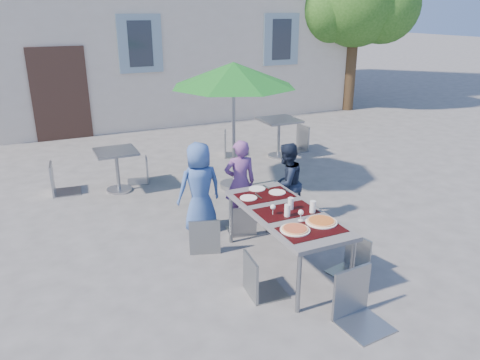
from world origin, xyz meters
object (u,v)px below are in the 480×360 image
chair_5 (362,268)px  patio_umbrella (234,76)px  child_0 (200,188)px  child_1 (240,182)px  chair_1 (242,202)px  cafe_table_1 (279,130)px  pizza_near_left (295,229)px  bg_chair_l_0 (56,160)px  dining_table (286,215)px  chair_4 (355,235)px  child_2 (286,183)px  pizza_near_right (321,221)px  bg_chair_l_1 (230,129)px  bg_chair_r_1 (299,123)px  bg_chair_r_0 (141,156)px  cafe_table_0 (117,164)px  chair_0 (204,214)px  chair_2 (280,188)px  chair_3 (259,252)px

chair_5 → patio_umbrella: patio_umbrella is taller
child_0 → child_1: size_ratio=1.02×
chair_1 → cafe_table_1: (2.28, 3.01, 0.11)m
pizza_near_left → bg_chair_l_0: bg_chair_l_0 is taller
chair_1 → dining_table: bearing=-84.8°
child_1 → chair_4: bearing=120.1°
child_1 → child_2: child_1 is taller
pizza_near_right → bg_chair_l_0: 4.91m
chair_1 → bg_chair_l_1: (1.37, 3.52, 0.12)m
pizza_near_left → bg_chair_r_1: (3.03, 4.80, -0.14)m
bg_chair_l_1 → bg_chair_r_0: bearing=-159.5°
chair_5 → bg_chair_l_1: bearing=78.9°
child_2 → bg_chair_r_0: size_ratio=1.43×
child_2 → pizza_near_left: bearing=42.7°
chair_1 → chair_4: bearing=-62.1°
cafe_table_0 → bg_chair_r_0: 0.57m
child_2 → bg_chair_r_1: 3.85m
patio_umbrella → pizza_near_right: bearing=-96.4°
chair_1 → bg_chair_l_0: (-2.20, 2.75, 0.11)m
dining_table → chair_0: (-0.75, 0.80, -0.17)m
child_0 → chair_5: size_ratio=1.24×
chair_2 → bg_chair_r_1: size_ratio=0.99×
cafe_table_0 → bg_chair_l_1: 2.84m
bg_chair_l_0 → bg_chair_l_1: size_ratio=1.00×
pizza_near_right → bg_chair_l_1: bg_chair_l_1 is taller
chair_1 → cafe_table_0: (-1.25, 2.43, 0.01)m
bg_chair_r_1 → chair_1: bearing=-132.0°
child_0 → chair_0: 0.65m
dining_table → bg_chair_l_1: size_ratio=1.81×
chair_3 → cafe_table_1: size_ratio=1.11×
chair_0 → chair_1: bearing=19.8°
patio_umbrella → cafe_table_0: patio_umbrella is taller
pizza_near_left → chair_2: size_ratio=0.31×
dining_table → bg_chair_r_1: bg_chair_r_1 is taller
child_1 → chair_1: (-0.14, -0.36, -0.15)m
pizza_near_left → bg_chair_l_0: size_ratio=0.32×
chair_2 → chair_4: chair_2 is taller
bg_chair_r_0 → bg_chair_l_1: bg_chair_l_1 is taller
bg_chair_r_0 → cafe_table_1: size_ratio=1.03×
cafe_table_1 → patio_umbrella: bearing=-141.6°
chair_5 → bg_chair_l_1: (1.14, 5.80, -0.02)m
child_0 → chair_4: child_0 is taller
cafe_table_0 → cafe_table_1: (3.53, 0.59, 0.10)m
chair_1 → bg_chair_l_1: bearing=68.7°
pizza_near_left → chair_2: bearing=66.1°
chair_5 → chair_2: bearing=81.1°
bg_chair_l_1 → bg_chair_r_1: (1.58, -0.24, 0.02)m
chair_2 → cafe_table_0: 3.06m
pizza_near_right → chair_5: bearing=-94.2°
pizza_near_left → pizza_near_right: size_ratio=0.91×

